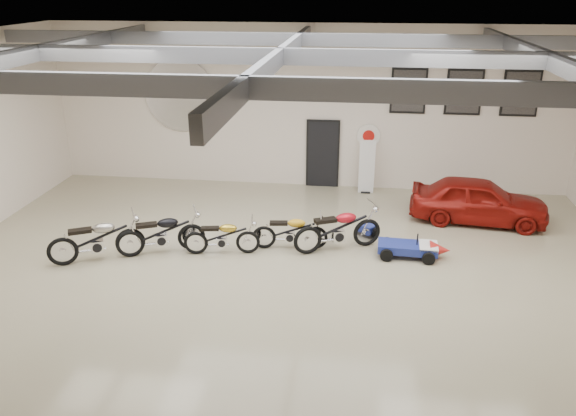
# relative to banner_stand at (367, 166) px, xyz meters

# --- Properties ---
(floor) EXTENTS (16.00, 12.00, 0.01)m
(floor) POSITION_rel_banner_stand_xyz_m (-1.89, -5.50, -0.87)
(floor) COLOR tan
(floor) RESTS_ON ground
(ceiling) EXTENTS (16.00, 12.00, 0.01)m
(ceiling) POSITION_rel_banner_stand_xyz_m (-1.89, -5.50, 4.13)
(ceiling) COLOR slate
(ceiling) RESTS_ON back_wall
(back_wall) EXTENTS (16.00, 0.02, 5.00)m
(back_wall) POSITION_rel_banner_stand_xyz_m (-1.89, 0.50, 1.63)
(back_wall) COLOR silver
(back_wall) RESTS_ON floor
(ceiling_beams) EXTENTS (15.80, 11.80, 0.32)m
(ceiling_beams) POSITION_rel_banner_stand_xyz_m (-1.89, -5.50, 3.88)
(ceiling_beams) COLOR slate
(ceiling_beams) RESTS_ON ceiling
(door) EXTENTS (0.92, 0.08, 2.10)m
(door) POSITION_rel_banner_stand_xyz_m (-1.39, 0.45, 0.18)
(door) COLOR black
(door) RESTS_ON back_wall
(logo_plaque) EXTENTS (2.30, 0.06, 1.16)m
(logo_plaque) POSITION_rel_banner_stand_xyz_m (-5.89, 0.45, 1.93)
(logo_plaque) COLOR silver
(logo_plaque) RESTS_ON back_wall
(poster_left) EXTENTS (1.05, 0.08, 1.35)m
(poster_left) POSITION_rel_banner_stand_xyz_m (1.11, 0.46, 2.23)
(poster_left) COLOR black
(poster_left) RESTS_ON back_wall
(poster_mid) EXTENTS (1.05, 0.08, 1.35)m
(poster_mid) POSITION_rel_banner_stand_xyz_m (2.71, 0.46, 2.23)
(poster_mid) COLOR black
(poster_mid) RESTS_ON back_wall
(poster_right) EXTENTS (1.05, 0.08, 1.35)m
(poster_right) POSITION_rel_banner_stand_xyz_m (4.31, 0.46, 2.23)
(poster_right) COLOR black
(poster_right) RESTS_ON back_wall
(oil_sign) EXTENTS (0.72, 0.10, 0.72)m
(oil_sign) POSITION_rel_banner_stand_xyz_m (0.01, 0.45, 0.83)
(oil_sign) COLOR white
(oil_sign) RESTS_ON back_wall
(banner_stand) EXTENTS (0.48, 0.20, 1.74)m
(banner_stand) POSITION_rel_banner_stand_xyz_m (0.00, 0.00, 0.00)
(banner_stand) COLOR white
(banner_stand) RESTS_ON floor
(motorcycle_silver) EXTENTS (2.22, 1.56, 1.12)m
(motorcycle_silver) POSITION_rel_banner_stand_xyz_m (-6.24, -5.42, -0.31)
(motorcycle_silver) COLOR silver
(motorcycle_silver) RESTS_ON floor
(motorcycle_black) EXTENTS (2.15, 1.40, 1.07)m
(motorcycle_black) POSITION_rel_banner_stand_xyz_m (-4.89, -4.86, -0.33)
(motorcycle_black) COLOR silver
(motorcycle_black) RESTS_ON floor
(motorcycle_gold) EXTENTS (1.84, 0.83, 0.93)m
(motorcycle_gold) POSITION_rel_banner_stand_xyz_m (-3.43, -4.71, -0.41)
(motorcycle_gold) COLOR silver
(motorcycle_gold) RESTS_ON floor
(motorcycle_yellow) EXTENTS (1.86, 0.76, 0.94)m
(motorcycle_yellow) POSITION_rel_banner_stand_xyz_m (-1.85, -4.22, -0.40)
(motorcycle_yellow) COLOR silver
(motorcycle_yellow) RESTS_ON floor
(motorcycle_red) EXTENTS (2.28, 1.52, 1.14)m
(motorcycle_red) POSITION_rel_banner_stand_xyz_m (-0.69, -4.15, -0.30)
(motorcycle_red) COLOR silver
(motorcycle_red) RESTS_ON floor
(go_kart) EXTENTS (1.75, 0.85, 0.62)m
(go_kart) POSITION_rel_banner_stand_xyz_m (1.12, -4.31, -0.56)
(go_kart) COLOR navy
(go_kart) RESTS_ON floor
(vintage_car) EXTENTS (1.86, 3.75, 1.23)m
(vintage_car) POSITION_rel_banner_stand_xyz_m (3.00, -1.90, -0.26)
(vintage_car) COLOR maroon
(vintage_car) RESTS_ON floor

